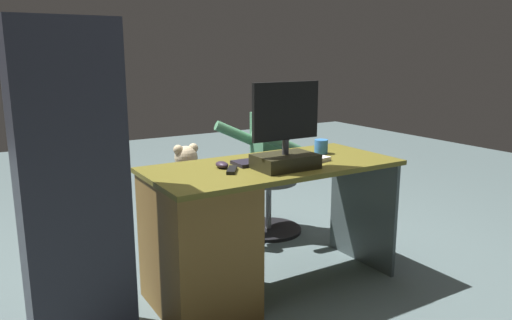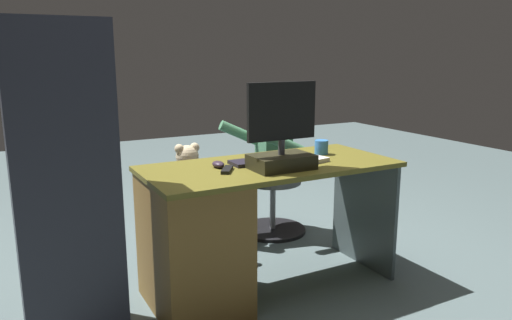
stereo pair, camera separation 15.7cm
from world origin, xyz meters
name	(u,v)px [view 1 (the left image)]	position (x,y,z in m)	size (l,w,h in m)	color
ground_plane	(246,266)	(0.00, 0.00, 0.00)	(10.00, 10.00, 0.00)	#516364
desk	(215,234)	(0.37, 0.31, 0.40)	(1.43, 0.66, 0.74)	brown
monitor	(285,143)	(0.01, 0.44, 0.88)	(0.41, 0.22, 0.46)	black
keyboard	(268,160)	(0.00, 0.26, 0.75)	(0.42, 0.14, 0.02)	black
computer_mouse	(222,165)	(0.30, 0.25, 0.76)	(0.06, 0.10, 0.04)	#2E2130
cup	(321,147)	(-0.41, 0.22, 0.79)	(0.08, 0.08, 0.09)	#3372BF
tv_remote	(232,170)	(0.29, 0.36, 0.75)	(0.04, 0.15, 0.02)	black
notebook_binder	(299,157)	(-0.19, 0.30, 0.76)	(0.22, 0.30, 0.02)	silver
office_chair_teddy	(188,223)	(0.27, -0.29, 0.26)	(0.51, 0.51, 0.45)	black
teddy_bear	(186,172)	(0.27, -0.31, 0.60)	(0.23, 0.24, 0.34)	#CCB68D
visitor_chair	(269,198)	(-0.48, -0.47, 0.27)	(0.51, 0.51, 0.45)	black
person	(261,149)	(-0.39, -0.45, 0.66)	(0.56, 0.54, 1.11)	#467F59
equipment_rack	(71,192)	(1.10, 0.34, 0.75)	(0.44, 0.36, 1.50)	#282933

